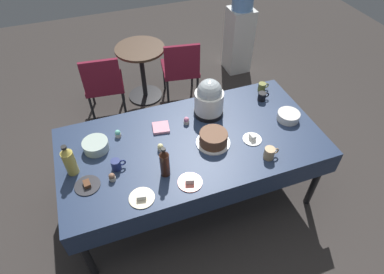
# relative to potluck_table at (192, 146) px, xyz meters

# --- Properties ---
(ground) EXTENTS (9.00, 9.00, 0.00)m
(ground) POSITION_rel_potluck_table_xyz_m (0.00, 0.00, -0.69)
(ground) COLOR #383330
(potluck_table) EXTENTS (2.20, 1.10, 0.75)m
(potluck_table) POSITION_rel_potluck_table_xyz_m (0.00, 0.00, 0.00)
(potluck_table) COLOR navy
(potluck_table) RESTS_ON ground
(frosted_layer_cake) EXTENTS (0.28, 0.28, 0.11)m
(frosted_layer_cake) POSITION_rel_potluck_table_xyz_m (0.16, -0.08, 0.12)
(frosted_layer_cake) COLOR silver
(frosted_layer_cake) RESTS_ON potluck_table
(slow_cooker) EXTENTS (0.27, 0.27, 0.36)m
(slow_cooker) POSITION_rel_potluck_table_xyz_m (0.26, 0.28, 0.23)
(slow_cooker) COLOR black
(slow_cooker) RESTS_ON potluck_table
(glass_salad_bowl) EXTENTS (0.21, 0.21, 0.08)m
(glass_salad_bowl) POSITION_rel_potluck_table_xyz_m (-0.76, 0.18, 0.10)
(glass_salad_bowl) COLOR #B2C6BC
(glass_salad_bowl) RESTS_ON potluck_table
(ceramic_snack_bowl) EXTENTS (0.20, 0.20, 0.07)m
(ceramic_snack_bowl) POSITION_rel_potluck_table_xyz_m (0.90, -0.03, 0.10)
(ceramic_snack_bowl) COLOR silver
(ceramic_snack_bowl) RESTS_ON potluck_table
(dessert_plate_coral) EXTENTS (0.18, 0.18, 0.05)m
(dessert_plate_coral) POSITION_rel_potluck_table_xyz_m (-0.16, -0.40, 0.07)
(dessert_plate_coral) COLOR #E07266
(dessert_plate_coral) RESTS_ON potluck_table
(dessert_plate_white) EXTENTS (0.16, 0.16, 0.05)m
(dessert_plate_white) POSITION_rel_potluck_table_xyz_m (0.48, -0.15, 0.07)
(dessert_plate_white) COLOR white
(dessert_plate_white) RESTS_ON potluck_table
(dessert_plate_cream) EXTENTS (0.19, 0.19, 0.04)m
(dessert_plate_cream) POSITION_rel_potluck_table_xyz_m (-0.53, -0.41, 0.07)
(dessert_plate_cream) COLOR beige
(dessert_plate_cream) RESTS_ON potluck_table
(dessert_plate_charcoal) EXTENTS (0.19, 0.19, 0.04)m
(dessert_plate_charcoal) POSITION_rel_potluck_table_xyz_m (-0.88, -0.17, 0.07)
(dessert_plate_charcoal) COLOR #2D2D33
(dessert_plate_charcoal) RESTS_ON potluck_table
(cupcake_cocoa) EXTENTS (0.05, 0.05, 0.07)m
(cupcake_cocoa) POSITION_rel_potluck_table_xyz_m (-0.57, 0.27, 0.09)
(cupcake_cocoa) COLOR beige
(cupcake_cocoa) RESTS_ON potluck_table
(cupcake_berry) EXTENTS (0.05, 0.05, 0.07)m
(cupcake_berry) POSITION_rel_potluck_table_xyz_m (0.03, 0.23, 0.09)
(cupcake_berry) COLOR beige
(cupcake_berry) RESTS_ON potluck_table
(cupcake_lemon) EXTENTS (0.05, 0.05, 0.07)m
(cupcake_lemon) POSITION_rel_potluck_table_xyz_m (-0.69, -0.18, 0.09)
(cupcake_lemon) COLOR beige
(cupcake_lemon) RESTS_ON potluck_table
(cupcake_rose) EXTENTS (0.05, 0.05, 0.07)m
(cupcake_rose) POSITION_rel_potluck_table_xyz_m (-0.27, -0.01, 0.09)
(cupcake_rose) COLOR beige
(cupcake_rose) RESTS_ON potluck_table
(soda_bottle_cola) EXTENTS (0.07, 0.07, 0.28)m
(soda_bottle_cola) POSITION_rel_potluck_table_xyz_m (-0.31, -0.26, 0.19)
(soda_bottle_cola) COLOR #33190F
(soda_bottle_cola) RESTS_ON potluck_table
(soda_bottle_ginger_ale) EXTENTS (0.09, 0.09, 0.28)m
(soda_bottle_ginger_ale) POSITION_rel_potluck_table_xyz_m (-0.96, -0.00, 0.19)
(soda_bottle_ginger_ale) COLOR gold
(soda_bottle_ginger_ale) RESTS_ON potluck_table
(coffee_mug_navy) EXTENTS (0.11, 0.07, 0.09)m
(coffee_mug_navy) POSITION_rel_potluck_table_xyz_m (-0.64, -0.08, 0.11)
(coffee_mug_navy) COLOR navy
(coffee_mug_navy) RESTS_ON potluck_table
(coffee_mug_olive) EXTENTS (0.11, 0.07, 0.08)m
(coffee_mug_olive) POSITION_rel_potluck_table_xyz_m (0.89, 0.43, 0.10)
(coffee_mug_olive) COLOR olive
(coffee_mug_olive) RESTS_ON potluck_table
(coffee_mug_black) EXTENTS (0.11, 0.08, 0.08)m
(coffee_mug_black) POSITION_rel_potluck_table_xyz_m (0.82, 0.30, 0.10)
(coffee_mug_black) COLOR black
(coffee_mug_black) RESTS_ON potluck_table
(coffee_mug_tan) EXTENTS (0.13, 0.08, 0.10)m
(coffee_mug_tan) POSITION_rel_potluck_table_xyz_m (0.51, -0.37, 0.11)
(coffee_mug_tan) COLOR tan
(coffee_mug_tan) RESTS_ON potluck_table
(paper_napkin_stack) EXTENTS (0.16, 0.16, 0.02)m
(paper_napkin_stack) POSITION_rel_potluck_table_xyz_m (-0.20, 0.24, 0.07)
(paper_napkin_stack) COLOR pink
(paper_napkin_stack) RESTS_ON potluck_table
(maroon_chair_left) EXTENTS (0.48, 0.48, 0.85)m
(maroon_chair_left) POSITION_rel_potluck_table_xyz_m (-0.56, 1.48, -0.20)
(maroon_chair_left) COLOR maroon
(maroon_chair_left) RESTS_ON ground
(maroon_chair_right) EXTENTS (0.50, 0.50, 0.85)m
(maroon_chair_right) POSITION_rel_potluck_table_xyz_m (0.39, 1.48, -0.20)
(maroon_chair_right) COLOR maroon
(maroon_chair_right) RESTS_ON ground
(round_cafe_table) EXTENTS (0.60, 0.60, 0.72)m
(round_cafe_table) POSITION_rel_potluck_table_xyz_m (-0.05, 1.71, -0.19)
(round_cafe_table) COLOR #473323
(round_cafe_table) RESTS_ON ground
(water_cooler) EXTENTS (0.32, 0.32, 1.24)m
(water_cooler) POSITION_rel_potluck_table_xyz_m (1.38, 1.91, -0.10)
(water_cooler) COLOR silver
(water_cooler) RESTS_ON ground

